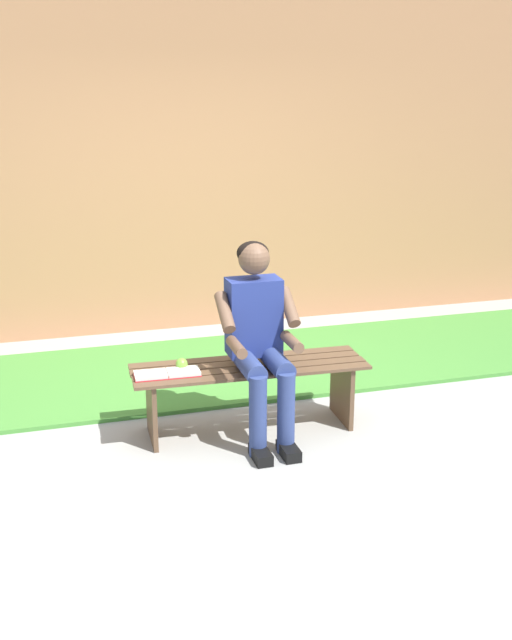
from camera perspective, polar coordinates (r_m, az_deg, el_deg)
ground_plane at (r=4.12m, az=-9.69°, el=-15.55°), size 10.00×7.00×0.04m
grass_strip at (r=6.14m, az=-3.38°, el=-3.66°), size 9.00×1.53×0.03m
brick_wall at (r=6.99m, az=-10.20°, el=11.63°), size 9.50×0.24×3.11m
bench_near at (r=5.00m, az=-0.49°, el=-4.61°), size 1.54×0.50×0.45m
person_seated at (r=4.80m, az=0.23°, el=-1.07°), size 0.50×0.69×1.26m
apple at (r=4.89m, az=-5.57°, el=-3.27°), size 0.08×0.08×0.08m
book_open at (r=4.81m, az=-6.64°, el=-4.01°), size 0.42×0.17×0.02m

